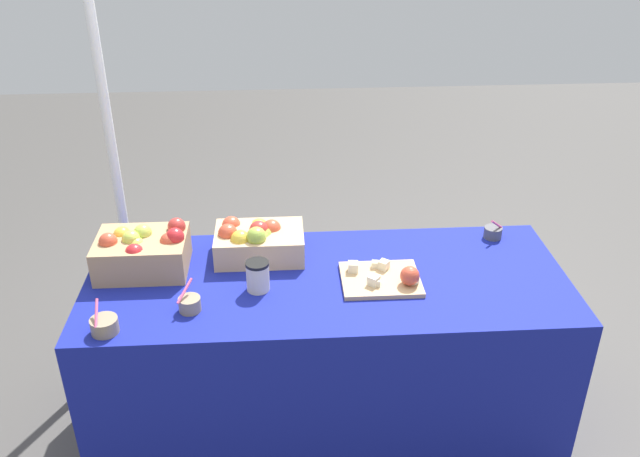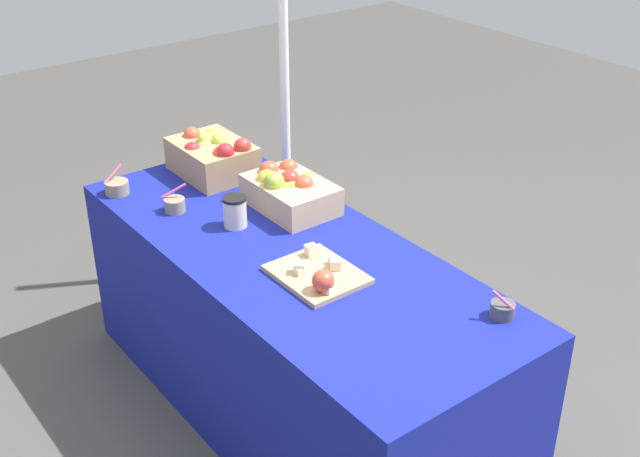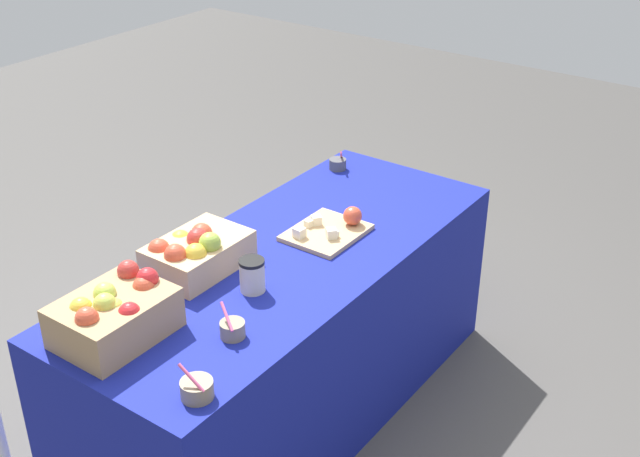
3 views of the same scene
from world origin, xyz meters
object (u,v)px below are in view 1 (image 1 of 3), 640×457
sample_bowl_far (104,325)px  sample_bowl_near (493,232)px  apple_crate_middle (257,240)px  apple_crate_left (143,251)px  tent_pole (115,170)px  sample_bowl_mid (190,304)px  cutting_board_front (386,278)px  coffee_cup (258,276)px

sample_bowl_far → sample_bowl_near: bearing=20.5°
apple_crate_middle → sample_bowl_far: bearing=-137.0°
apple_crate_left → tent_pole: bearing=110.5°
tent_pole → sample_bowl_mid: bearing=-63.7°
cutting_board_front → sample_bowl_mid: size_ratio=2.77×
apple_crate_left → coffee_cup: 0.49m
apple_crate_left → sample_bowl_near: 1.48m
sample_bowl_near → coffee_cup: size_ratio=0.83×
apple_crate_left → cutting_board_front: 0.97m
cutting_board_front → coffee_cup: coffee_cup is taller
apple_crate_middle → sample_bowl_far: (-0.52, -0.49, -0.04)m
sample_bowl_far → tent_pole: 0.95m
sample_bowl_far → coffee_cup: bearing=23.9°
apple_crate_left → apple_crate_middle: apple_crate_left is taller
apple_crate_middle → sample_bowl_far: 0.72m
sample_bowl_mid → tent_pole: 0.93m
sample_bowl_mid → tent_pole: size_ratio=0.06×
sample_bowl_far → tent_pole: size_ratio=0.06×
coffee_cup → sample_bowl_near: bearing=18.7°
cutting_board_front → sample_bowl_far: bearing=-166.3°
coffee_cup → sample_bowl_mid: bearing=-153.6°
cutting_board_front → tent_pole: tent_pole is taller
sample_bowl_mid → coffee_cup: (0.25, 0.12, 0.03)m
apple_crate_left → sample_bowl_mid: apple_crate_left is taller
cutting_board_front → coffee_cup: size_ratio=2.53×
sample_bowl_far → coffee_cup: 0.58m
apple_crate_middle → sample_bowl_near: 1.02m
sample_bowl_near → apple_crate_middle: bearing=-175.1°
apple_crate_middle → sample_bowl_far: apple_crate_middle is taller
cutting_board_front → sample_bowl_far: 1.05m
sample_bowl_near → sample_bowl_mid: sample_bowl_mid is taller
apple_crate_middle → apple_crate_left: bearing=-170.4°
sample_bowl_near → tent_pole: size_ratio=0.05×
cutting_board_front → sample_bowl_near: sample_bowl_near is taller
cutting_board_front → sample_bowl_near: bearing=32.2°
cutting_board_front → coffee_cup: 0.50m
apple_crate_left → coffee_cup: (0.46, -0.18, -0.02)m
cutting_board_front → sample_bowl_far: (-1.02, -0.25, 0.01)m
cutting_board_front → tent_pole: bearing=149.4°
coffee_cup → tent_pole: size_ratio=0.06×
apple_crate_left → sample_bowl_mid: size_ratio=3.21×
apple_crate_left → sample_bowl_near: size_ratio=3.52×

